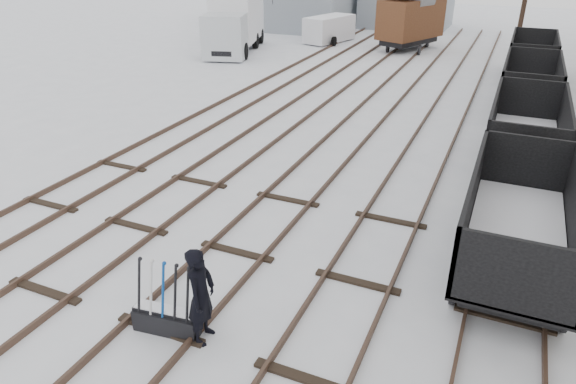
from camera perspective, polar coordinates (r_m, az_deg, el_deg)
name	(u,v)px	position (r m, az deg, el deg)	size (l,w,h in m)	color
ground	(161,331)	(10.48, -13.94, -14.78)	(120.00, 120.00, 0.00)	white
tracks	(363,121)	(21.44, 8.37, 7.86)	(13.90, 52.00, 0.16)	black
shed_left	(291,1)	(46.05, 0.31, 20.43)	(10.00, 8.00, 4.10)	#8B959D
ground_frame	(167,318)	(10.29, -13.26, -13.51)	(1.34, 0.57, 1.49)	black
worker	(201,296)	(9.56, -9.63, -11.33)	(0.71, 0.47, 1.95)	black
freight_wagon_a	(516,235)	(12.45, 24.03, -4.41)	(2.23, 5.58, 2.28)	black
freight_wagon_b	(524,142)	(18.33, 24.74, 5.11)	(2.23, 5.58, 2.28)	black
freight_wagon_c	(528,93)	(24.48, 25.11, 9.94)	(2.23, 5.58, 2.28)	black
freight_wagon_d	(530,63)	(30.73, 25.34, 12.82)	(2.23, 5.58, 2.28)	black
box_van_wagon	(411,17)	(36.77, 13.51, 18.35)	(4.12, 5.31, 3.60)	black
lorry	(234,23)	(35.56, -5.98, 18.22)	(4.01, 8.21, 3.57)	black
panel_van	(329,29)	(38.94, 4.61, 17.64)	(2.84, 4.46, 1.82)	white
crane	(231,12)	(36.22, -6.38, 19.30)	(2.38, 5.52, 9.27)	#303035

